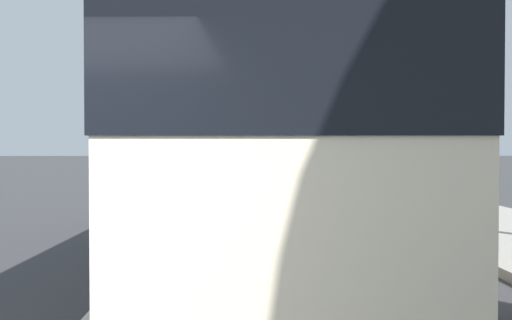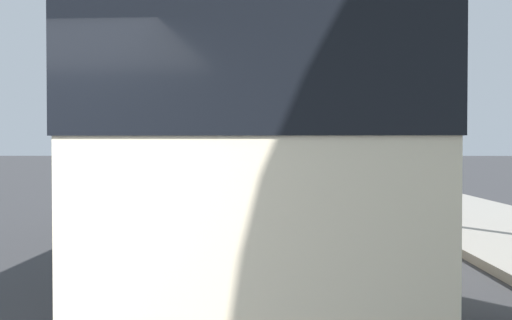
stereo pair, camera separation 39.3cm
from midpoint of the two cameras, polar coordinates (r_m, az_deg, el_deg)
The scene contains 5 objects.
sidewalk_curb at distance 13.46m, azimuth 23.01°, elevation -5.96°, with size 110.00×3.60×0.14m, color #9E998E.
lane_divider_line at distance 12.60m, azimuth -6.96°, elevation -6.67°, with size 110.00×0.16×0.01m, color silver.
coach_bus at distance 9.54m, azimuth 2.56°, elevation 2.84°, with size 11.89×2.77×3.58m.
car_behind_bus at distance 36.51m, azimuth 0.96°, elevation -0.36°, with size 4.34×1.91×1.51m.
car_ahead_same_lane at distance 36.17m, azimuth -6.02°, elevation -0.38°, with size 4.31×2.10×1.48m.
Camera 2 is at (-2.36, -1.88, 1.74)m, focal length 43.77 mm.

